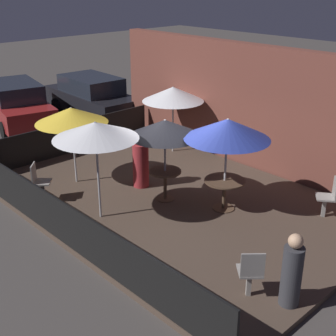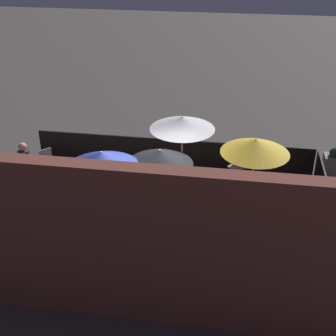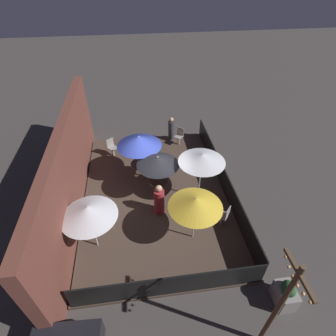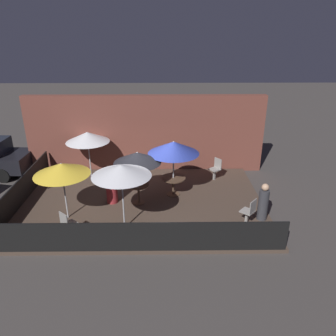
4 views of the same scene
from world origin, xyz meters
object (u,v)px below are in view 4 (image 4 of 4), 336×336
Objects in this scene: patio_umbrella_4 at (87,137)px; patio_chair_1 at (216,168)px; patio_umbrella_0 at (137,158)px; patio_umbrella_3 at (121,170)px; dining_table_1 at (173,181)px; patio_chair_2 at (249,211)px; patio_chair_0 at (68,224)px; patron_0 at (112,187)px; patio_umbrella_1 at (174,148)px; patio_umbrella_2 at (62,169)px; patron_1 at (263,203)px; dining_table_0 at (138,189)px.

patio_chair_1 is at bearing -4.33° from patio_umbrella_4.
patio_umbrella_3 is at bearing -101.89° from patio_umbrella_0.
patio_umbrella_3 is (-0.35, -1.67, 0.24)m from patio_umbrella_0.
dining_table_1 is 0.99× the size of patio_chair_2.
patio_umbrella_0 reaches higher than patio_chair_0.
patio_chair_0 is 0.68× the size of patron_0.
patio_umbrella_1 is 4.01m from patio_umbrella_4.
patio_umbrella_1 is 1.08× the size of patio_umbrella_2.
patron_0 is 1.06× the size of patron_1.
patio_umbrella_4 is at bearing -7.21° from patron_0.
patio_chair_0 is (-3.29, -2.91, -0.05)m from dining_table_1.
patio_umbrella_4 is 4.19m from dining_table_1.
patio_chair_1 is 3.62m from patio_chair_2.
patio_chair_2 reaches higher than dining_table_1.
dining_table_1 is at bearing -111.42° from patron_0.
patio_umbrella_3 reaches higher than patio_chair_0.
patio_umbrella_2 is at bearing -8.07° from patio_chair_1.
patio_chair_2 is at bearing 1.76° from patron_1.
patio_chair_1 is at bearing 36.82° from dining_table_1.
patio_umbrella_1 reaches higher than patio_chair_1.
patron_0 is at bearing -61.67° from patio_umbrella_4.
patio_chair_2 is at bearing -42.12° from patio_umbrella_1.
patio_umbrella_0 is 0.92× the size of patio_umbrella_1.
patio_umbrella_1 reaches higher than dining_table_1.
patio_umbrella_0 reaches higher than dining_table_0.
dining_table_0 is at bearing -3.86° from patio_chair_1.
patio_umbrella_1 is at bearing 54.63° from patio_umbrella_3.
patio_chair_2 is 0.71× the size of patron_1.
patio_umbrella_4 is 2.15× the size of patio_chair_1.
patio_umbrella_1 is 2.82× the size of dining_table_0.
dining_table_1 is 4.39m from patio_chair_0.
patio_umbrella_3 is at bearing -29.03° from patio_chair_0.
patron_0 is at bearing -11.48° from patio_chair_1.
patron_1 reaches higher than patio_chair_1.
patio_umbrella_2 reaches higher than patio_chair_0.
patio_umbrella_1 is at bearing 0.00° from dining_table_1.
dining_table_1 is at bearing -62.77° from patron_1.
patio_chair_1 is at bearing 36.82° from patio_umbrella_1.
patio_umbrella_1 is 1.65× the size of patron_1.
patio_chair_2 is (6.00, -3.99, -1.28)m from patio_umbrella_4.
dining_table_1 is 0.67× the size of patron_0.
patio_umbrella_4 is (-2.28, 2.46, -0.01)m from patio_umbrella_0.
patio_umbrella_4 is (-3.58, 1.80, -0.15)m from patio_umbrella_1.
patron_1 is at bearing -138.90° from patron_0.
patron_0 reaches higher than patio_chair_2.
patron_1 reaches higher than patio_chair_0.
patio_umbrella_2 is 6.26m from patio_chair_2.
patio_umbrella_0 reaches higher than patron_0.
dining_table_0 is 0.82× the size of patio_chair_2.
patio_umbrella_0 is 1.55m from patron_0.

